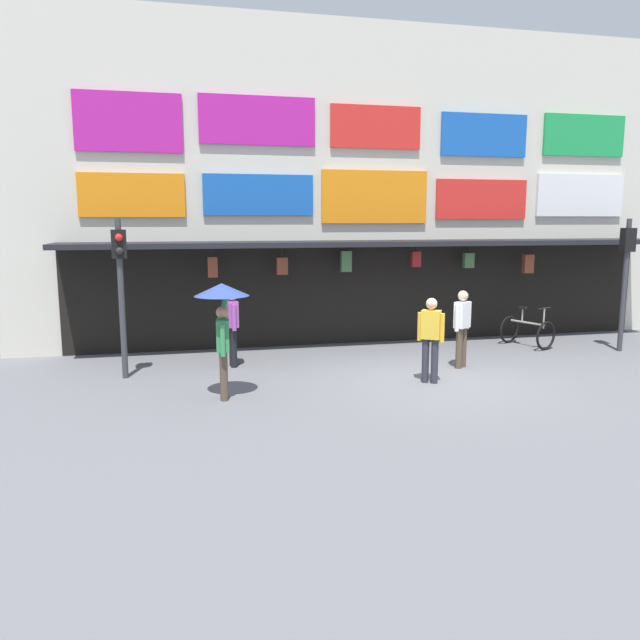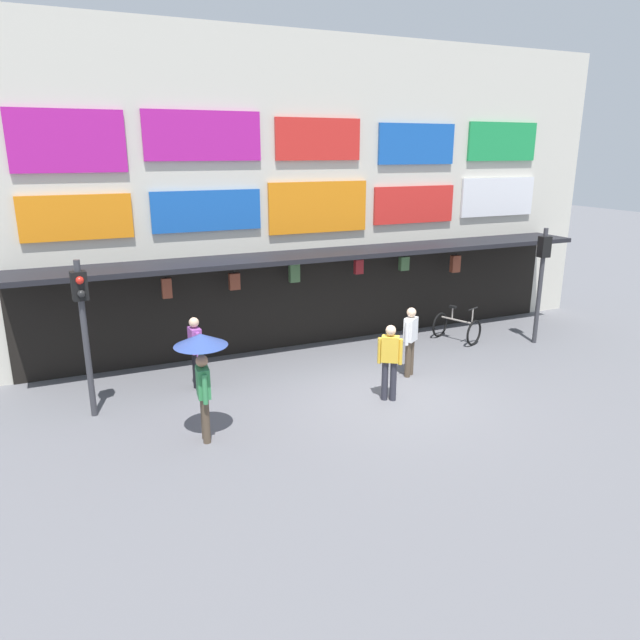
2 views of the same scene
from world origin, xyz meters
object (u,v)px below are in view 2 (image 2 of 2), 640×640
at_px(traffic_light_near, 83,314).
at_px(traffic_light_far, 542,267).
at_px(pedestrian_in_red, 196,349).
at_px(pedestrian_in_yellow, 410,338).
at_px(pedestrian_with_umbrella, 202,357).
at_px(pedestrian_in_black, 390,358).
at_px(bicycle_parked, 457,328).

distance_m(traffic_light_near, traffic_light_far, 11.58).
xyz_separation_m(traffic_light_far, pedestrian_in_red, (-9.35, 0.50, -1.19)).
bearing_deg(pedestrian_in_yellow, pedestrian_in_red, 165.72).
distance_m(pedestrian_with_umbrella, pedestrian_in_yellow, 5.38).
bearing_deg(pedestrian_in_black, traffic_light_far, 17.05).
relative_size(traffic_light_near, pedestrian_in_black, 1.90).
relative_size(pedestrian_with_umbrella, pedestrian_in_black, 1.24).
bearing_deg(pedestrian_in_yellow, traffic_light_far, 9.03).
height_order(pedestrian_with_umbrella, pedestrian_in_red, pedestrian_with_umbrella).
height_order(traffic_light_near, pedestrian_with_umbrella, traffic_light_near).
bearing_deg(pedestrian_in_yellow, pedestrian_in_black, -138.38).
xyz_separation_m(pedestrian_in_yellow, pedestrian_in_black, (-1.16, -1.03, 0.00)).
xyz_separation_m(pedestrian_with_umbrella, pedestrian_in_red, (0.38, 2.48, -0.69)).
bearing_deg(pedestrian_in_yellow, traffic_light_near, 174.26).
bearing_deg(traffic_light_near, pedestrian_in_black, -16.48).
relative_size(traffic_light_near, pedestrian_in_red, 1.90).
height_order(traffic_light_far, bicycle_parked, traffic_light_far).
bearing_deg(pedestrian_in_black, pedestrian_in_yellow, 41.62).
height_order(bicycle_parked, pedestrian_in_yellow, pedestrian_in_yellow).
xyz_separation_m(traffic_light_near, pedestrian_with_umbrella, (1.84, -1.97, -0.50)).
bearing_deg(traffic_light_near, pedestrian_in_red, 13.06).
relative_size(pedestrian_in_red, pedestrian_in_yellow, 1.00).
relative_size(pedestrian_in_red, pedestrian_in_black, 1.00).
xyz_separation_m(traffic_light_near, pedestrian_in_red, (2.22, 0.52, -1.19)).
relative_size(traffic_light_near, bicycle_parked, 2.38).
distance_m(traffic_light_far, pedestrian_in_black, 6.09).
xyz_separation_m(bicycle_parked, pedestrian_in_yellow, (-2.64, -1.71, 0.55)).
xyz_separation_m(traffic_light_far, pedestrian_in_yellow, (-4.56, -0.72, -1.19)).
relative_size(traffic_light_near, pedestrian_with_umbrella, 1.54).
bearing_deg(pedestrian_with_umbrella, pedestrian_in_black, 3.31).
relative_size(bicycle_parked, pedestrian_in_yellow, 0.80).
distance_m(traffic_light_near, pedestrian_in_red, 2.57).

